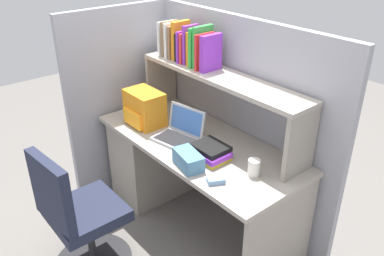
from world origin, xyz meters
The scene contains 13 objects.
ground_plane centered at (0.00, 0.00, 0.00)m, with size 8.00×8.00×0.00m, color slate.
desk centered at (-0.39, 0.00, 0.40)m, with size 1.60×0.70×0.73m.
cubicle_partition_rear centered at (0.00, 0.38, 0.78)m, with size 1.84×0.05×1.55m, color #9E9EA8.
cubicle_partition_left centered at (-0.85, -0.05, 0.78)m, with size 0.05×1.06×1.55m, color #9E9EA8.
overhead_hutch centered at (0.00, 0.20, 1.08)m, with size 1.44×0.28×0.45m.
reference_books_on_shelf centered at (-0.34, 0.20, 1.31)m, with size 0.54×0.18×0.29m.
laptop centered at (-0.10, -0.07, 0.78)m, with size 0.35×0.30×0.22m.
backpack centered at (-0.47, -0.13, 0.86)m, with size 0.30×0.23×0.26m.
computer_mouse centered at (0.45, -0.24, 0.75)m, with size 0.06×0.10×0.03m, color #7299C6.
paper_cup centered at (0.54, -0.01, 0.78)m, with size 0.08×0.08×0.10m, color white.
tissue_box centered at (0.21, -0.26, 0.78)m, with size 0.22×0.12×0.10m, color teal.
desk_book_stack centered at (0.22, -0.08, 0.77)m, with size 0.25×0.20×0.09m.
office_chair centered at (-0.12, -0.88, 0.39)m, with size 0.52×0.52×0.93m.
Camera 1 is at (1.87, -1.60, 2.11)m, focal length 37.49 mm.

